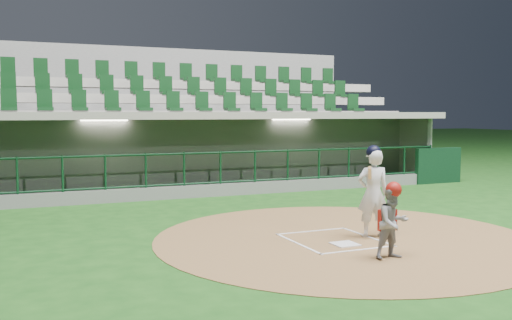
% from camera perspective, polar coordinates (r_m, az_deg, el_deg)
% --- Properties ---
extents(ground, '(120.00, 120.00, 0.00)m').
position_cam_1_polar(ground, '(11.05, 6.95, -7.70)').
color(ground, '#164313').
rests_on(ground, ground).
extents(dirt_circle, '(7.20, 7.20, 0.01)m').
position_cam_1_polar(dirt_circle, '(11.03, 8.83, -7.71)').
color(dirt_circle, brown).
rests_on(dirt_circle, ground).
extents(home_plate, '(0.43, 0.43, 0.02)m').
position_cam_1_polar(home_plate, '(10.46, 8.89, -8.31)').
color(home_plate, white).
rests_on(home_plate, dirt_circle).
extents(batter_box_chalk, '(1.55, 1.80, 0.01)m').
position_cam_1_polar(batter_box_chalk, '(10.80, 7.75, -7.91)').
color(batter_box_chalk, white).
rests_on(batter_box_chalk, ground).
extents(dugout_structure, '(16.40, 3.70, 3.00)m').
position_cam_1_polar(dugout_structure, '(18.10, -4.99, 0.21)').
color(dugout_structure, slate).
rests_on(dugout_structure, ground).
extents(seating_deck, '(17.00, 6.72, 5.15)m').
position_cam_1_polar(seating_deck, '(20.97, -8.13, 2.08)').
color(seating_deck, slate).
rests_on(seating_deck, ground).
extents(batter, '(0.89, 0.92, 1.75)m').
position_cam_1_polar(batter, '(11.06, 11.62, -3.06)').
color(batter, silver).
rests_on(batter, dirt_circle).
extents(catcher, '(0.58, 0.45, 1.26)m').
position_cam_1_polar(catcher, '(9.53, 13.52, -5.93)').
color(catcher, gray).
rests_on(catcher, dirt_circle).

